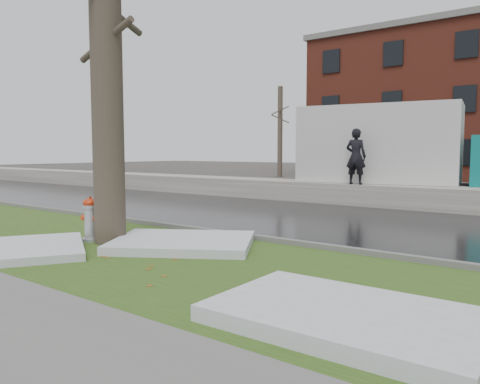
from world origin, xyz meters
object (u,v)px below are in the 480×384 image
Objects in this scene: box_truck at (411,152)px; fire_hydrant at (91,217)px; worker at (356,156)px; tree at (106,45)px.

fire_hydrant is at bearing -114.23° from box_truck.
tree is at bearing 78.48° from worker.
tree is 0.73× the size of box_truck.
tree is 4.09× the size of worker.
tree is at bearing -112.41° from box_truck.
box_truck is at bearing -127.15° from worker.
fire_hydrant is 9.48m from worker.
worker reaches higher than fire_hydrant.
tree reaches higher than worker.
box_truck is 2.25m from worker.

